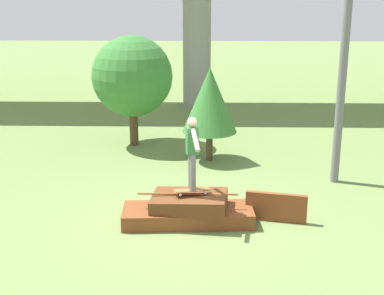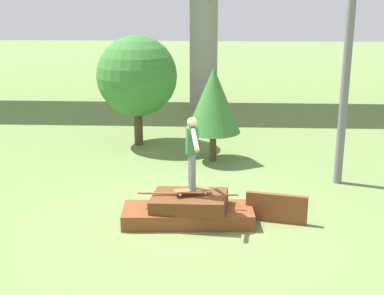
{
  "view_description": "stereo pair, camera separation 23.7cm",
  "coord_description": "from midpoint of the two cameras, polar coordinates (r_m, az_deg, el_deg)",
  "views": [
    {
      "loc": [
        0.33,
        -10.08,
        4.61
      ],
      "look_at": [
        0.08,
        -0.03,
        1.62
      ],
      "focal_mm": 50.0,
      "sensor_mm": 36.0,
      "label": 1
    },
    {
      "loc": [
        0.57,
        -10.08,
        4.61
      ],
      "look_at": [
        0.08,
        -0.03,
        1.62
      ],
      "focal_mm": 50.0,
      "sensor_mm": 36.0,
      "label": 2
    }
  ],
  "objects": [
    {
      "name": "tree_behind_left",
      "position": [
        14.53,
        1.44,
        5.06
      ],
      "size": [
        1.5,
        1.5,
        2.61
      ],
      "color": "#4C3823",
      "rests_on": "ground_plane"
    },
    {
      "name": "ground_plane",
      "position": [
        11.09,
        -1.06,
        -7.99
      ],
      "size": [
        80.0,
        80.0,
        0.0
      ],
      "primitive_type": "plane",
      "color": "olive"
    },
    {
      "name": "skateboard",
      "position": [
        10.79,
        -0.63,
        -4.58
      ],
      "size": [
        0.76,
        0.36,
        0.09
      ],
      "color": "brown",
      "rests_on": "scrap_pile"
    },
    {
      "name": "utility_pole",
      "position": [
        13.03,
        15.62,
        12.14
      ],
      "size": [
        1.3,
        0.2,
        7.22
      ],
      "color": "slate",
      "rests_on": "ground_plane"
    },
    {
      "name": "scrap_pile",
      "position": [
        10.98,
        -1.01,
        -6.73
      ],
      "size": [
        2.7,
        1.13,
        0.64
      ],
      "color": "brown",
      "rests_on": "ground_plane"
    },
    {
      "name": "scrap_plank_loose",
      "position": [
        11.15,
        8.35,
        -6.33
      ],
      "size": [
        1.25,
        0.37,
        0.61
      ],
      "color": "brown",
      "rests_on": "ground_plane"
    },
    {
      "name": "skater",
      "position": [
        10.5,
        -0.65,
        -0.15
      ],
      "size": [
        0.35,
        1.15,
        1.49
      ],
      "color": "slate",
      "rests_on": "skateboard"
    },
    {
      "name": "tree_behind_right",
      "position": [
        16.11,
        -6.81,
        7.54
      ],
      "size": [
        2.4,
        2.4,
        3.33
      ],
      "color": "#4C3823",
      "rests_on": "ground_plane"
    }
  ]
}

